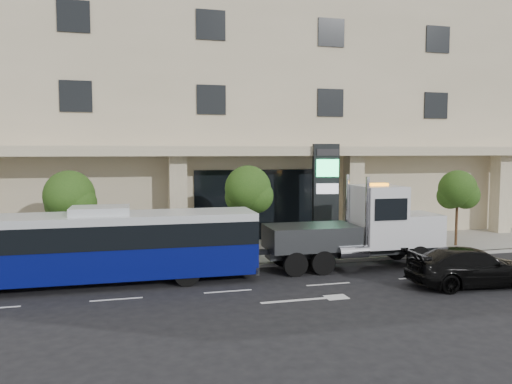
# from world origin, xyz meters

# --- Properties ---
(ground) EXTENTS (120.00, 120.00, 0.00)m
(ground) POSITION_xyz_m (0.00, 0.00, 0.00)
(ground) COLOR black
(ground) RESTS_ON ground
(sidewalk) EXTENTS (120.00, 6.00, 0.15)m
(sidewalk) POSITION_xyz_m (0.00, 5.00, 0.07)
(sidewalk) COLOR gray
(sidewalk) RESTS_ON ground
(curb) EXTENTS (120.00, 0.30, 0.15)m
(curb) POSITION_xyz_m (0.00, 2.00, 0.07)
(curb) COLOR gray
(curb) RESTS_ON ground
(convention_center) EXTENTS (60.00, 17.60, 20.00)m
(convention_center) POSITION_xyz_m (-0.00, 15.42, 9.97)
(convention_center) COLOR tan
(convention_center) RESTS_ON ground
(tree_left) EXTENTS (2.27, 2.20, 4.22)m
(tree_left) POSITION_xyz_m (-9.97, 3.59, 3.11)
(tree_left) COLOR #422B19
(tree_left) RESTS_ON sidewalk
(tree_mid) EXTENTS (2.28, 2.20, 4.38)m
(tree_mid) POSITION_xyz_m (-1.97, 3.59, 3.26)
(tree_mid) COLOR #422B19
(tree_mid) RESTS_ON sidewalk
(tree_right) EXTENTS (2.10, 2.00, 4.04)m
(tree_right) POSITION_xyz_m (9.53, 3.59, 3.04)
(tree_right) COLOR #422B19
(tree_right) RESTS_ON sidewalk
(city_bus) EXTENTS (12.12, 2.72, 3.06)m
(city_bus) POSITION_xyz_m (-8.59, 0.73, 1.56)
(city_bus) COLOR black
(city_bus) RESTS_ON ground
(tow_truck) EXTENTS (9.05, 2.41, 4.12)m
(tow_truck) POSITION_xyz_m (2.59, 0.92, 1.70)
(tow_truck) COLOR #2D3033
(tow_truck) RESTS_ON ground
(black_sedan) EXTENTS (5.23, 2.41, 1.48)m
(black_sedan) POSITION_xyz_m (5.28, -3.08, 0.74)
(black_sedan) COLOR black
(black_sedan) RESTS_ON ground
(signage_pylon) EXTENTS (1.41, 0.70, 5.43)m
(signage_pylon) POSITION_xyz_m (2.64, 5.26, 2.91)
(signage_pylon) COLOR black
(signage_pylon) RESTS_ON sidewalk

